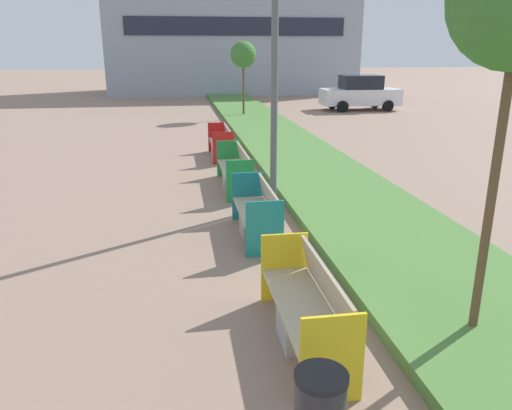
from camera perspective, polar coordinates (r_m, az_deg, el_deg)
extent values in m
cube|color=#4C7A38|center=(10.47, 11.63, -0.42)|extent=(2.80, 120.00, 0.18)
cube|color=#939EAD|center=(39.99, -2.90, 18.90)|extent=(17.96, 7.85, 8.51)
cube|color=#1E2333|center=(36.06, -2.17, 19.74)|extent=(15.09, 0.08, 1.20)
cube|color=#9E9B96|center=(5.89, 5.41, -13.60)|extent=(0.52, 0.60, 0.42)
cube|color=#BCAD8E|center=(5.77, 5.48, -11.65)|extent=(0.58, 2.06, 0.05)
cube|color=#BCAD8E|center=(5.72, 8.21, -9.08)|extent=(0.14, 1.98, 0.48)
cube|color=yellow|center=(4.90, 8.66, -17.15)|extent=(0.62, 0.04, 0.94)
cube|color=yellow|center=(6.67, 3.24, -7.10)|extent=(0.62, 0.04, 0.94)
cube|color=#9E9B96|center=(8.99, -0.07, -2.25)|extent=(0.52, 0.60, 0.42)
cube|color=#BCAD8E|center=(8.91, -0.07, -0.86)|extent=(0.58, 1.89, 0.05)
cube|color=#BCAD8E|center=(8.88, 1.65, 0.84)|extent=(0.14, 1.81, 0.48)
cube|color=#197A7F|center=(8.00, 1.01, -2.78)|extent=(0.62, 0.04, 0.94)
cube|color=#197A7F|center=(9.81, -0.96, 1.07)|extent=(0.62, 0.04, 0.94)
cube|color=#9E9B96|center=(12.12, -2.53, 2.96)|extent=(0.52, 0.60, 0.42)
cube|color=#BCAD8E|center=(12.06, -2.54, 4.02)|extent=(0.58, 2.36, 0.05)
cube|color=#BCAD8E|center=(12.04, -1.28, 5.28)|extent=(0.14, 2.27, 0.48)
cube|color=#238C3D|center=(10.90, -1.81, 2.74)|extent=(0.62, 0.04, 0.94)
cube|color=#238C3D|center=(13.22, -3.15, 5.35)|extent=(0.62, 0.04, 0.94)
cube|color=#9E9B96|center=(15.62, -4.08, 6.23)|extent=(0.52, 0.60, 0.42)
cube|color=#BCAD8E|center=(15.58, -4.10, 7.06)|extent=(0.58, 1.91, 0.05)
cube|color=#BCAD8E|center=(15.56, -3.12, 8.05)|extent=(0.14, 1.84, 0.48)
cube|color=red|center=(14.62, -3.75, 6.51)|extent=(0.62, 0.04, 0.94)
cube|color=red|center=(16.53, -4.41, 7.77)|extent=(0.62, 0.04, 0.94)
cylinder|color=black|center=(3.91, 7.48, -18.90)|extent=(0.41, 0.41, 0.05)
cylinder|color=#56595B|center=(10.22, 2.18, 19.63)|extent=(0.14, 0.14, 7.25)
cylinder|color=brown|center=(5.90, 25.24, 0.21)|extent=(0.10, 0.10, 3.31)
cylinder|color=brown|center=(24.65, -1.44, 12.99)|extent=(0.10, 0.10, 2.64)
sphere|color=#38702D|center=(24.58, -1.47, 16.84)|extent=(1.22, 1.22, 1.22)
cube|color=silver|center=(28.44, 11.78, 12.02)|extent=(4.27, 1.93, 0.84)
cube|color=black|center=(28.38, 11.88, 13.59)|extent=(2.16, 1.63, 0.72)
cylinder|color=black|center=(28.12, 14.83, 10.90)|extent=(0.60, 0.20, 0.60)
cylinder|color=black|center=(29.77, 13.44, 11.33)|extent=(0.60, 0.20, 0.60)
cylinder|color=black|center=(27.21, 9.87, 11.01)|extent=(0.60, 0.20, 0.60)
cylinder|color=black|center=(28.91, 8.72, 11.43)|extent=(0.60, 0.20, 0.60)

